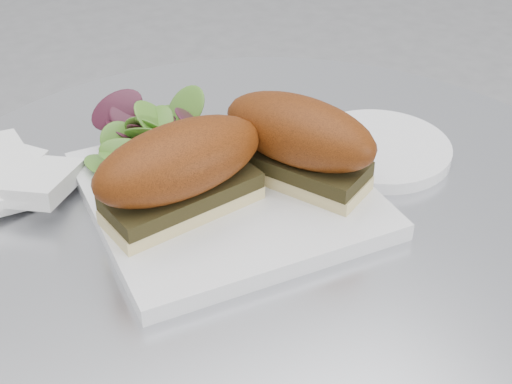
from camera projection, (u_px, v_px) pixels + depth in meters
plate at (227, 194)px, 0.64m from camera, size 0.24×0.24×0.02m
sandwich_left at (180, 169)px, 0.58m from camera, size 0.16×0.10×0.08m
sandwich_right at (299, 140)px, 0.62m from camera, size 0.13×0.16×0.08m
salad at (155, 136)px, 0.66m from camera, size 0.12×0.12×0.05m
napkin at (5, 188)px, 0.65m from camera, size 0.15×0.15×0.02m
saucer at (379, 149)px, 0.71m from camera, size 0.14×0.14×0.01m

